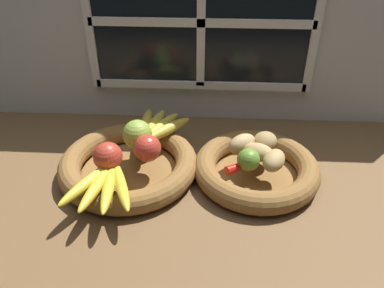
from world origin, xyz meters
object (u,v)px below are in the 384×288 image
fruit_bowl_right (256,169)px  apple_red_right (147,148)px  apple_green_back (137,134)px  potato_oblong (242,144)px  chili_pepper (251,162)px  banana_bunch_front (104,184)px  apple_red_front (108,156)px  banana_bunch_back (156,127)px  potato_back (265,141)px  potato_small (274,160)px  fruit_bowl_left (129,165)px  lime_near (248,160)px  potato_large (258,152)px

fruit_bowl_right → apple_red_right: size_ratio=4.68×
apple_green_back → apple_red_right: 6.48cm
potato_oblong → chili_pepper: (1.88, -5.97, -1.31)cm
banana_bunch_front → chili_pepper: (33.59, 10.08, -0.12)cm
apple_green_back → apple_red_right: (3.41, -5.50, -0.41)cm
apple_red_front → apple_red_right: 9.78cm
apple_green_back → banana_bunch_back: size_ratio=0.41×
banana_bunch_back → potato_back: potato_back is taller
apple_red_right → chili_pepper: (25.37, -1.40, -2.22)cm
apple_red_front → banana_bunch_back: (9.13, 17.08, -2.03)cm
potato_back → chili_pepper: (-4.10, -7.68, -1.21)cm
apple_red_right → potato_back: (29.48, 6.28, -1.01)cm
fruit_bowl_right → apple_green_back: size_ratio=4.18×
fruit_bowl_right → apple_red_right: (-27.34, -1.58, 6.45)cm
potato_small → apple_green_back: bearing=167.9°
fruit_bowl_left → apple_red_right: (5.56, -1.58, 6.46)cm
fruit_bowl_left → potato_back: bearing=7.6°
fruit_bowl_right → potato_back: (2.14, 4.70, 5.44)cm
fruit_bowl_right → banana_bunch_front: (-35.56, -13.07, 4.36)cm
chili_pepper → fruit_bowl_left: bearing=141.1°
banana_bunch_back → potato_small: size_ratio=2.41×
apple_green_back → apple_red_right: apple_green_back is taller
apple_green_back → apple_red_right: size_ratio=1.12×
apple_red_front → banana_bunch_back: bearing=61.9°
chili_pepper → fruit_bowl_right: bearing=23.2°
potato_back → chili_pepper: 8.79cm
apple_red_front → apple_green_back: 11.08cm
potato_back → chili_pepper: potato_back is taller
chili_pepper → apple_red_front: bearing=151.2°
fruit_bowl_right → apple_green_back: bearing=172.7°
lime_near → apple_green_back: bearing=163.9°
apple_red_right → potato_back: apple_red_right is taller
apple_green_back → banana_bunch_front: (-4.81, -16.98, -2.50)cm
potato_large → chili_pepper: size_ratio=0.57×
potato_back → apple_red_front: bearing=-164.8°
apple_red_right → potato_back: 30.16cm
banana_bunch_back → fruit_bowl_left: bearing=-117.1°
apple_green_back → potato_back: apple_green_back is taller
potato_large → apple_green_back: bearing=172.7°
apple_green_back → potato_large: size_ratio=0.96×
potato_small → potato_back: bearing=99.0°
fruit_bowl_right → banana_bunch_front: bearing=-159.8°
apple_red_right → potato_large: 27.41cm
potato_oblong → apple_green_back: bearing=178.0°
banana_bunch_front → apple_green_back: bearing=74.2°
potato_oblong → lime_near: lime_near is taller
potato_small → banana_bunch_back: bearing=154.1°
banana_bunch_back → potato_back: 29.98cm
apple_red_right → banana_bunch_front: (-8.22, -11.48, -2.09)cm
apple_red_front → apple_green_back: (5.46, 9.64, 0.29)cm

